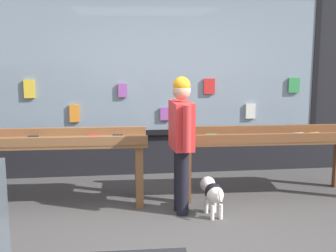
# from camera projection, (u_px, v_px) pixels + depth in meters

# --- Properties ---
(ground_plane) EXTENTS (40.00, 40.00, 0.00)m
(ground_plane) POSITION_uv_depth(u_px,v_px,m) (175.00, 236.00, 4.79)
(ground_plane) COLOR #474444
(shopfront_facade) EXTENTS (8.82, 0.29, 3.44)m
(shopfront_facade) POSITION_uv_depth(u_px,v_px,m) (149.00, 59.00, 6.81)
(shopfront_facade) COLOR black
(shopfront_facade) RESTS_ON ground_plane
(display_table_left) EXTENTS (2.34, 0.74, 0.89)m
(display_table_left) POSITION_uv_depth(u_px,v_px,m) (51.00, 147.00, 5.64)
(display_table_left) COLOR brown
(display_table_left) RESTS_ON ground_plane
(display_table_right) EXTENTS (2.34, 0.71, 0.86)m
(display_table_right) POSITION_uv_depth(u_px,v_px,m) (267.00, 143.00, 5.97)
(display_table_right) COLOR brown
(display_table_right) RESTS_ON ground_plane
(person_browsing) EXTENTS (0.25, 0.64, 1.58)m
(person_browsing) POSITION_uv_depth(u_px,v_px,m) (181.00, 136.00, 5.29)
(person_browsing) COLOR black
(person_browsing) RESTS_ON ground_plane
(small_dog) EXTENTS (0.24, 0.57, 0.40)m
(small_dog) POSITION_uv_depth(u_px,v_px,m) (213.00, 192.00, 5.33)
(small_dog) COLOR white
(small_dog) RESTS_ON ground_plane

